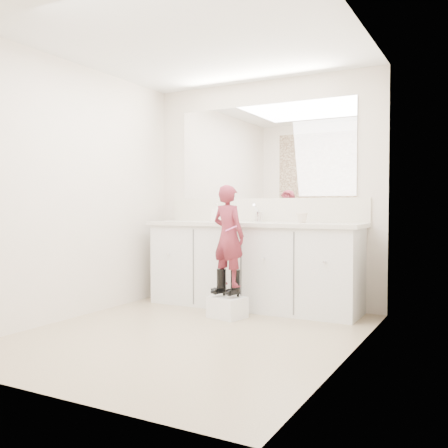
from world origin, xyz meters
The scene contains 19 objects.
floor centered at (0.00, 0.00, 0.00)m, with size 3.00×3.00×0.00m, color #806E54.
ceiling centered at (0.00, 0.00, 2.40)m, with size 3.00×3.00×0.00m, color white.
wall_back centered at (0.00, 1.50, 1.20)m, with size 2.60×2.60×0.00m, color beige.
wall_front centered at (0.00, -1.50, 1.20)m, with size 2.60×2.60×0.00m, color beige.
wall_left centered at (-1.30, 0.00, 1.20)m, with size 3.00×3.00×0.00m, color beige.
wall_right centered at (1.30, 0.00, 1.20)m, with size 3.00×3.00×0.00m, color beige.
vanity_cabinet centered at (0.00, 1.23, 0.42)m, with size 2.20×0.55×0.85m, color silver.
countertop centered at (0.00, 1.21, 0.87)m, with size 2.28×0.58×0.04m, color beige.
backsplash centered at (0.00, 1.49, 1.02)m, with size 2.28×0.03×0.25m, color beige.
mirror centered at (0.00, 1.49, 1.64)m, with size 2.00×0.02×1.00m, color white.
dot_panel centered at (0.00, -1.49, 1.65)m, with size 2.00×0.01×1.20m, color #472819.
faucet centered at (0.00, 1.38, 0.94)m, with size 0.08×0.08×0.10m, color silver.
cup centered at (0.52, 1.25, 0.94)m, with size 0.11×0.11×0.10m, color beige.
soap_bottle centered at (-0.39, 1.17, 0.99)m, with size 0.09×0.09×0.20m, color white.
step_stool centered at (-0.02, 0.69, 0.10)m, with size 0.31×0.26×0.20m, color white.
boot_left centered at (-0.09, 0.71, 0.33)m, with size 0.09×0.17×0.26m, color black, non-canonical shape.
boot_right centered at (0.06, 0.71, 0.33)m, with size 0.09×0.17×0.26m, color black, non-canonical shape.
toddler centered at (-0.02, 0.71, 0.78)m, with size 0.35×0.23×0.96m, color #B3374C.
toothbrush centered at (0.05, 0.63, 0.85)m, with size 0.01×0.01×0.14m, color #FA61C1.
Camera 1 is at (2.16, -3.45, 1.05)m, focal length 40.00 mm.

